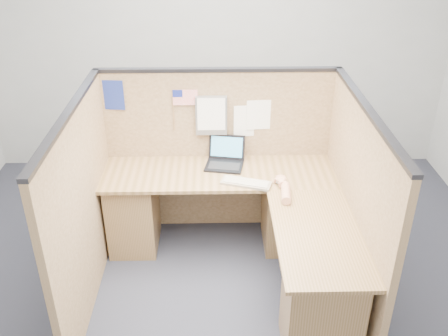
{
  "coord_description": "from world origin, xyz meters",
  "views": [
    {
      "loc": [
        -0.03,
        -2.98,
        2.78
      ],
      "look_at": [
        0.04,
        0.5,
        0.87
      ],
      "focal_mm": 40.0,
      "sensor_mm": 36.0,
      "label": 1
    }
  ],
  "objects_px": {
    "laptop": "(224,158)",
    "keyboard": "(246,183)",
    "l_desk": "(242,232)",
    "mouse": "(281,181)"
  },
  "relations": [
    {
      "from": "l_desk",
      "to": "keyboard",
      "type": "relative_size",
      "value": 4.61
    },
    {
      "from": "l_desk",
      "to": "laptop",
      "type": "relative_size",
      "value": 5.54
    },
    {
      "from": "laptop",
      "to": "mouse",
      "type": "height_order",
      "value": "laptop"
    },
    {
      "from": "laptop",
      "to": "mouse",
      "type": "distance_m",
      "value": 0.57
    },
    {
      "from": "laptop",
      "to": "keyboard",
      "type": "distance_m",
      "value": 0.4
    },
    {
      "from": "l_desk",
      "to": "mouse",
      "type": "xyz_separation_m",
      "value": [
        0.31,
        0.19,
        0.36
      ]
    },
    {
      "from": "l_desk",
      "to": "keyboard",
      "type": "distance_m",
      "value": 0.4
    },
    {
      "from": "keyboard",
      "to": "mouse",
      "type": "distance_m",
      "value": 0.28
    },
    {
      "from": "l_desk",
      "to": "keyboard",
      "type": "bearing_deg",
      "value": 79.8
    },
    {
      "from": "keyboard",
      "to": "l_desk",
      "type": "bearing_deg",
      "value": -82.19
    }
  ]
}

